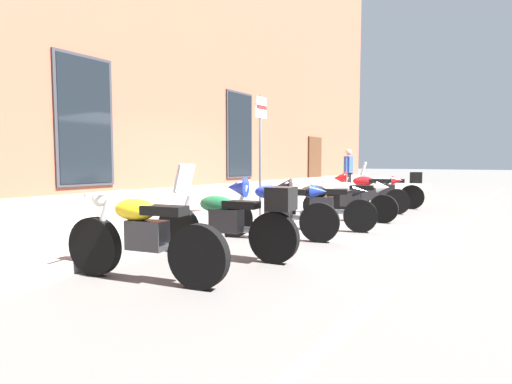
{
  "coord_description": "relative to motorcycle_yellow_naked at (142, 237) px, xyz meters",
  "views": [
    {
      "loc": [
        -7.06,
        -4.37,
        1.31
      ],
      "look_at": [
        -1.08,
        -0.26,
        0.77
      ],
      "focal_mm": 28.12,
      "sensor_mm": 36.0,
      "label": 1
    }
  ],
  "objects": [
    {
      "name": "motorcycle_white_sport",
      "position": [
        5.61,
        -0.06,
        0.06
      ],
      "size": [
        0.64,
        2.11,
        0.99
      ],
      "color": "black",
      "rests_on": "ground_plane"
    },
    {
      "name": "brick_pub_facade",
      "position": [
        4.21,
        6.27,
        4.52
      ],
      "size": [
        24.92,
        5.19,
        10.03
      ],
      "color": "brown",
      "rests_on": "ground_plane"
    },
    {
      "name": "lane_stripe",
      "position": [
        4.21,
        -2.3,
        -0.49
      ],
      "size": [
        30.92,
        0.12,
        0.01
      ],
      "primitive_type": "cube",
      "color": "silver",
      "rests_on": "ground_plane"
    },
    {
      "name": "motorcycle_blue_sport",
      "position": [
        2.83,
        0.14,
        0.08
      ],
      "size": [
        0.84,
        2.08,
        1.05
      ],
      "color": "black",
      "rests_on": "ground_plane"
    },
    {
      "name": "motorcycle_black_sport",
      "position": [
        4.07,
        -0.06,
        0.06
      ],
      "size": [
        0.87,
        2.09,
        0.99
      ],
      "color": "black",
      "rests_on": "ground_plane"
    },
    {
      "name": "pedestrian_blue_top",
      "position": [
        10.24,
        1.7,
        0.55
      ],
      "size": [
        0.66,
        0.21,
        1.6
      ],
      "color": "black",
      "rests_on": "sidewalk"
    },
    {
      "name": "motorcycle_green_touring",
      "position": [
        1.38,
        -0.13,
        0.05
      ],
      "size": [
        0.75,
        2.16,
        1.28
      ],
      "color": "black",
      "rests_on": "ground_plane"
    },
    {
      "name": "ground_plane",
      "position": [
        4.21,
        0.9,
        -0.49
      ],
      "size": [
        140.0,
        140.0,
        0.0
      ],
      "primitive_type": "plane",
      "color": "#565451"
    },
    {
      "name": "motorcycle_red_sport",
      "position": [
        7.15,
        0.06,
        0.09
      ],
      "size": [
        0.83,
        2.04,
        1.07
      ],
      "color": "black",
      "rests_on": "ground_plane"
    },
    {
      "name": "motorcycle_silver_touring",
      "position": [
        8.63,
        -0.15,
        0.06
      ],
      "size": [
        0.8,
        2.08,
        1.32
      ],
      "color": "black",
      "rests_on": "ground_plane"
    },
    {
      "name": "sidewalk",
      "position": [
        4.21,
        2.31,
        -0.41
      ],
      "size": [
        30.92,
        2.82,
        0.15
      ],
      "primitive_type": "cube",
      "color": "slate",
      "rests_on": "ground_plane"
    },
    {
      "name": "parking_sign",
      "position": [
        4.38,
        1.39,
        1.32
      ],
      "size": [
        0.36,
        0.07,
        2.58
      ],
      "color": "#4C4C51",
      "rests_on": "sidewalk"
    },
    {
      "name": "motorcycle_yellow_naked",
      "position": [
        0.0,
        0.0,
        0.0
      ],
      "size": [
        0.71,
        2.02,
        0.98
      ],
      "color": "black",
      "rests_on": "ground_plane"
    }
  ]
}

